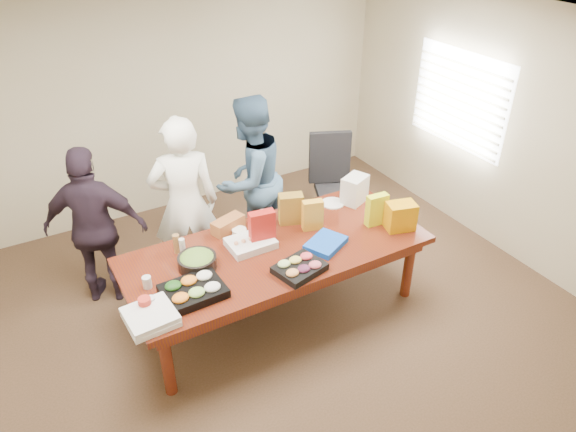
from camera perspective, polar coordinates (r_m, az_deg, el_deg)
floor at (r=5.38m, az=-1.16°, el=-10.01°), size 5.50×5.00×0.02m
ceiling at (r=4.10m, az=-1.59°, el=19.57°), size 5.50×5.00×0.02m
wall_back at (r=6.70m, az=-11.84°, el=11.76°), size 5.50×0.04×2.70m
wall_front at (r=3.10m, az=22.48°, el=-17.41°), size 5.50×0.04×2.70m
wall_right at (r=6.25m, az=21.69°, el=8.65°), size 0.04×5.00×2.70m
window_panel at (r=6.53m, az=17.83°, el=11.79°), size 0.03×1.40×1.10m
window_blinds at (r=6.50m, az=17.58°, el=11.74°), size 0.04×1.36×1.00m
conference_table at (r=5.13m, az=-1.20°, el=-6.81°), size 2.80×1.20×0.75m
office_chair at (r=6.24m, az=5.45°, el=2.95°), size 0.77×0.77×1.15m
person_center at (r=5.33m, az=-10.96°, el=1.22°), size 0.76×0.59×1.84m
person_right at (r=5.70m, az=-4.10°, el=3.93°), size 1.09×0.98×1.83m
person_left at (r=5.37m, az=-19.89°, el=-1.18°), size 1.04×0.80×1.65m
veggie_tray at (r=4.42m, az=-10.11°, el=-7.92°), size 0.50×0.40×0.07m
fruit_tray at (r=4.60m, az=1.24°, el=-5.62°), size 0.47×0.41×0.06m
sheet_cake at (r=4.91m, az=-4.01°, el=-2.92°), size 0.42×0.32×0.07m
salad_bowl at (r=4.70m, az=-9.69°, el=-4.87°), size 0.38×0.38×0.11m
chip_bag_blue at (r=4.92m, az=4.07°, el=-2.96°), size 0.45×0.41×0.06m
chip_bag_red at (r=4.86m, az=-2.79°, el=-1.33°), size 0.25×0.13×0.34m
chip_bag_yellow at (r=5.23m, az=9.47°, el=0.67°), size 0.22×0.10×0.32m
chip_bag_orange at (r=5.09m, az=2.64°, el=0.10°), size 0.21×0.14×0.31m
mayo_jar at (r=5.20m, az=-2.65°, el=-0.19°), size 0.12×0.12×0.15m
mustard_bottle at (r=5.20m, az=-0.67°, el=-0.11°), size 0.06×0.06×0.15m
dressing_bottle at (r=4.89m, az=-11.84°, el=-2.93°), size 0.06×0.06×0.19m
ranch_bottle at (r=4.87m, az=-11.25°, el=-3.23°), size 0.06×0.06×0.16m
banana_bunch at (r=5.30m, az=1.46°, el=0.05°), size 0.27×0.22×0.08m
bread_loaf at (r=5.14m, az=-6.44°, el=-0.93°), size 0.36×0.24×0.13m
kraft_bag at (r=5.19m, az=0.31°, el=0.79°), size 0.27×0.21×0.31m
red_cup at (r=4.33m, az=-15.05°, el=-9.20°), size 0.13×0.13×0.13m
clear_cup_a at (r=4.37m, az=-14.44°, el=-8.96°), size 0.09×0.09×0.10m
clear_cup_b at (r=4.57m, az=-14.85°, el=-6.86°), size 0.10×0.10×0.10m
pizza_box_lower at (r=4.27m, az=-14.47°, el=-10.64°), size 0.38×0.38×0.04m
pizza_box_upper at (r=4.24m, az=-14.56°, el=-10.18°), size 0.39×0.39×0.04m
plate_a at (r=5.59m, az=4.80°, el=1.38°), size 0.24×0.24×0.01m
plate_b at (r=5.47m, az=1.85°, el=0.79°), size 0.27×0.27×0.01m
dip_bowl_a at (r=5.38m, az=0.22°, el=0.49°), size 0.15×0.15×0.06m
dip_bowl_b at (r=5.09m, az=-5.24°, el=-1.68°), size 0.16×0.16×0.06m
grocery_bag_white at (r=5.59m, az=7.15°, el=2.85°), size 0.33×0.29×0.29m
grocery_bag_yellow at (r=5.22m, az=11.95°, el=-0.01°), size 0.31×0.26×0.27m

